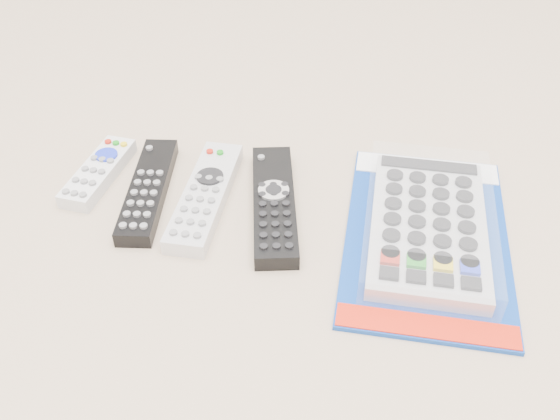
# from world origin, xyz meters

# --- Properties ---
(remote_small_grey) EXTENTS (0.06, 0.14, 0.02)m
(remote_small_grey) POSITION_xyz_m (-0.20, 0.06, 0.01)
(remote_small_grey) COLOR silver
(remote_small_grey) RESTS_ON ground
(remote_slim_black) EXTENTS (0.06, 0.19, 0.02)m
(remote_slim_black) POSITION_xyz_m (-0.13, 0.03, 0.01)
(remote_slim_black) COLOR black
(remote_slim_black) RESTS_ON ground
(remote_silver_dvd) EXTENTS (0.06, 0.20, 0.02)m
(remote_silver_dvd) POSITION_xyz_m (-0.06, 0.03, 0.01)
(remote_silver_dvd) COLOR silver
(remote_silver_dvd) RESTS_ON ground
(remote_large_black) EXTENTS (0.08, 0.21, 0.02)m
(remote_large_black) POSITION_xyz_m (0.03, 0.02, 0.01)
(remote_large_black) COLOR black
(remote_large_black) RESTS_ON ground
(jumbo_remote_packaged) EXTENTS (0.20, 0.31, 0.04)m
(jumbo_remote_packaged) POSITION_xyz_m (0.21, -0.00, 0.02)
(jumbo_remote_packaged) COLOR navy
(jumbo_remote_packaged) RESTS_ON ground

